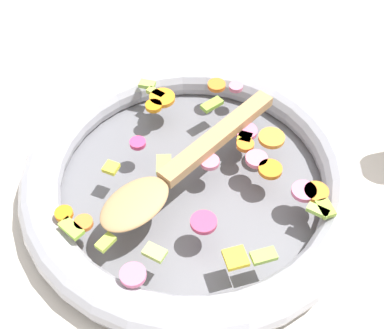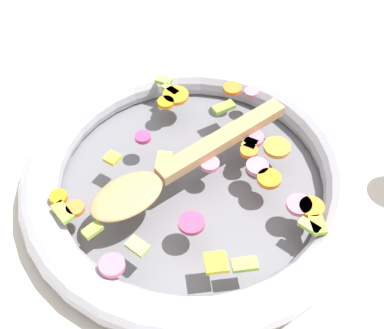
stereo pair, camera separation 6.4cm
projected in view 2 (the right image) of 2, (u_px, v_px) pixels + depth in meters
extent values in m
plane|color=beige|center=(192.00, 190.00, 0.68)|extent=(4.00, 4.00, 0.00)
cylinder|color=slate|center=(192.00, 187.00, 0.68)|extent=(0.37, 0.37, 0.01)
torus|color=#9E9EA5|center=(192.00, 177.00, 0.66)|extent=(0.42, 0.42, 0.05)
cylinder|color=orange|center=(176.00, 95.00, 0.72)|extent=(0.05, 0.05, 0.01)
cylinder|color=orange|center=(166.00, 103.00, 0.71)|extent=(0.03, 0.03, 0.01)
cylinder|color=orange|center=(277.00, 147.00, 0.66)|extent=(0.05, 0.05, 0.01)
cylinder|color=orange|center=(75.00, 208.00, 0.60)|extent=(0.03, 0.03, 0.01)
cylinder|color=orange|center=(312.00, 207.00, 0.60)|extent=(0.04, 0.04, 0.01)
cylinder|color=orange|center=(58.00, 197.00, 0.61)|extent=(0.03, 0.03, 0.01)
cylinder|color=orange|center=(249.00, 151.00, 0.65)|extent=(0.03, 0.03, 0.01)
cylinder|color=orange|center=(269.00, 179.00, 0.62)|extent=(0.04, 0.04, 0.01)
cylinder|color=orange|center=(232.00, 89.00, 0.73)|extent=(0.03, 0.03, 0.01)
cube|color=#A8D956|center=(309.00, 226.00, 0.58)|extent=(0.02, 0.03, 0.01)
cube|color=#B5D75F|center=(137.00, 246.00, 0.57)|extent=(0.03, 0.03, 0.01)
cube|color=#AAC146|center=(170.00, 90.00, 0.72)|extent=(0.02, 0.03, 0.01)
cube|color=#83B439|center=(224.00, 107.00, 0.70)|extent=(0.03, 0.03, 0.01)
cube|color=#B8D14D|center=(164.00, 162.00, 0.64)|extent=(0.03, 0.02, 0.01)
cube|color=#92B339|center=(317.00, 225.00, 0.58)|extent=(0.03, 0.02, 0.01)
cube|color=#A7C240|center=(92.00, 230.00, 0.58)|extent=(0.02, 0.02, 0.01)
cube|color=#BBCF5B|center=(262.00, 116.00, 0.69)|extent=(0.03, 0.03, 0.01)
cube|color=#9CD041|center=(63.00, 212.00, 0.59)|extent=(0.03, 0.03, 0.01)
cube|color=#91B546|center=(245.00, 264.00, 0.55)|extent=(0.02, 0.03, 0.01)
cube|color=#9FC94E|center=(164.00, 80.00, 0.74)|extent=(0.02, 0.02, 0.01)
cylinder|color=pink|center=(257.00, 166.00, 0.64)|extent=(0.04, 0.04, 0.01)
cylinder|color=#DC6F8C|center=(210.00, 162.00, 0.64)|extent=(0.03, 0.03, 0.01)
cylinder|color=#D8668E|center=(112.00, 265.00, 0.55)|extent=(0.04, 0.04, 0.01)
cylinder|color=#CD3D65|center=(191.00, 223.00, 0.58)|extent=(0.04, 0.04, 0.01)
cylinder|color=pink|center=(299.00, 205.00, 0.60)|extent=(0.03, 0.03, 0.01)
cylinder|color=#D4376C|center=(143.00, 137.00, 0.67)|extent=(0.02, 0.02, 0.01)
cylinder|color=pink|center=(252.00, 138.00, 0.67)|extent=(0.04, 0.04, 0.01)
cylinder|color=pink|center=(251.00, 92.00, 0.72)|extent=(0.02, 0.02, 0.01)
cube|color=yellow|center=(216.00, 263.00, 0.55)|extent=(0.03, 0.03, 0.01)
cube|color=yellow|center=(112.00, 159.00, 0.64)|extent=(0.02, 0.02, 0.01)
cube|color=yellow|center=(250.00, 144.00, 0.66)|extent=(0.02, 0.02, 0.01)
cube|color=#A87F51|center=(223.00, 139.00, 0.65)|extent=(0.14, 0.15, 0.01)
ellipsoid|color=#A87F51|center=(127.00, 196.00, 0.60)|extent=(0.10, 0.10, 0.01)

